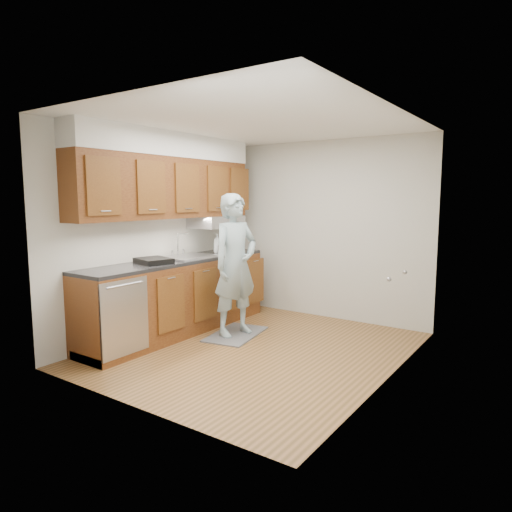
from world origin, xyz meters
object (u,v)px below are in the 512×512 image
(person, at_px, (235,255))
(steel_can, at_px, (220,250))
(soap_bottle_b, at_px, (225,247))
(dish_rack, at_px, (154,261))
(soap_bottle_a, at_px, (217,243))

(person, height_order, steel_can, person)
(soap_bottle_b, distance_m, dish_rack, 1.18)
(soap_bottle_b, xyz_separation_m, steel_can, (-0.07, -0.02, -0.04))
(soap_bottle_a, height_order, soap_bottle_b, soap_bottle_a)
(person, distance_m, steel_can, 0.70)
(person, relative_size, soap_bottle_a, 7.17)
(person, xyz_separation_m, soap_bottle_b, (-0.50, 0.43, 0.03))
(person, distance_m, soap_bottle_a, 0.82)
(soap_bottle_b, height_order, dish_rack, soap_bottle_b)
(soap_bottle_a, distance_m, steel_can, 0.13)
(steel_can, bearing_deg, dish_rack, -93.77)
(steel_can, bearing_deg, person, -35.92)
(soap_bottle_a, relative_size, steel_can, 2.25)
(soap_bottle_b, bearing_deg, soap_bottle_a, 167.56)
(soap_bottle_a, bearing_deg, person, -34.91)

